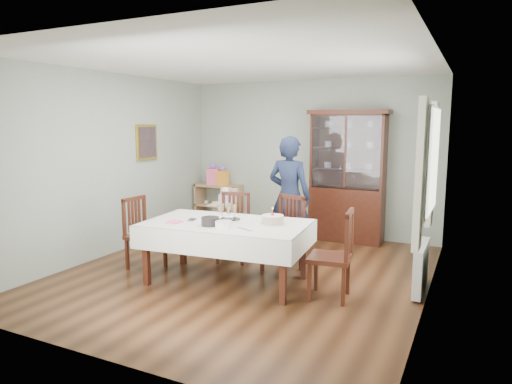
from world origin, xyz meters
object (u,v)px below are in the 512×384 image
Objects in this scene: dining_table at (227,252)px; high_chair at (226,224)px; china_cabinet at (348,174)px; champagne_tray at (227,216)px; chair_far_left at (233,241)px; chair_end_left at (145,247)px; chair_end_right at (331,272)px; gift_bag_pink at (213,175)px; birthday_cake at (273,220)px; woman at (289,197)px; gift_bag_orange at (222,176)px; sideboard at (219,205)px; chair_far_right at (283,249)px.

high_chair is (-0.81, 1.40, -0.01)m from dining_table.
china_cabinet is 6.57× the size of champagne_tray.
dining_table is 0.91m from chair_far_left.
chair_far_left reaches higher than dining_table.
chair_end_right reaches higher than chair_end_left.
chair_far_left is 2.33× the size of gift_bag_pink.
birthday_cake is (0.57, 0.12, 0.43)m from dining_table.
woman is 4.68× the size of gift_bag_orange.
sideboard is 0.50× the size of woman.
gift_bag_orange is at bearing 153.78° from chair_far_right.
chair_far_left is 1.28m from birthday_cake.
dining_table is at bearing -57.59° from sideboard.
chair_end_right reaches higher than champagne_tray.
gift_bag_orange is (0.10, -0.02, 0.57)m from sideboard.
chair_end_right is 0.92m from birthday_cake.
china_cabinet reaches higher than woman.
sideboard is at bearing 154.90° from chair_far_right.
china_cabinet is at bearing -0.03° from gift_bag_pink.
china_cabinet reaches higher than birthday_cake.
dining_table is 2.87m from china_cabinet.
birthday_cake is at bearing -37.49° from high_chair.
chair_end_left reaches higher than chair_far_left.
chair_far_right reaches higher than dining_table.
dining_table is 2.09× the size of chair_far_right.
gift_bag_orange is at bearing 130.46° from birthday_cake.
dining_table is 3.27m from gift_bag_pink.
birthday_cake is (1.84, 0.13, 0.53)m from chair_end_left.
high_chair is at bearing -51.85° from gift_bag_pink.
gift_bag_orange is (-1.55, 2.56, 0.15)m from champagne_tray.
dining_table is 1.27m from chair_end_left.
chair_end_right is at bearing -5.22° from birthday_cake.
chair_end_right is (0.87, -0.67, 0.00)m from chair_far_right.
champagne_tray is (-0.31, -1.30, -0.07)m from woman.
chair_end_left is 0.95× the size of chair_end_right.
dining_table is 0.96× the size of china_cabinet.
chair_end_right is 1.46m from champagne_tray.
chair_end_right reaches higher than chair_far_right.
gift_bag_pink reaches higher than dining_table.
chair_end_right is 1.81m from woman.
chair_end_right is (1.68, -0.77, 0.02)m from chair_far_left.
gift_bag_orange is at bearing 11.70° from chair_end_left.
champagne_tray reaches higher than sideboard.
chair_far_right is 2.42× the size of gift_bag_pink.
birthday_cake reaches higher than champagne_tray.
sideboard is at bearing 10.82° from gift_bag_pink.
woman is (-0.53, -1.25, -0.23)m from china_cabinet.
woman is (1.97, -1.27, 0.49)m from sideboard.
sideboard is at bearing 122.41° from dining_table.
gift_bag_orange reaches higher than high_chair.
chair_far_right reaches higher than chair_far_left.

